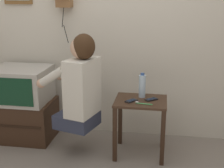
# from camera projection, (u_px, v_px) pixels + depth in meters

# --- Properties ---
(wall_back) EXTENTS (6.80, 0.05, 2.55)m
(wall_back) POSITION_uv_depth(u_px,v_px,m) (107.00, 21.00, 3.36)
(wall_back) COLOR beige
(wall_back) RESTS_ON ground_plane
(side_table) EXTENTS (0.50, 0.42, 0.57)m
(side_table) POSITION_uv_depth(u_px,v_px,m) (140.00, 113.00, 3.05)
(side_table) COLOR #382316
(side_table) RESTS_ON ground_plane
(person) EXTENTS (0.59, 0.50, 0.92)m
(person) POSITION_uv_depth(u_px,v_px,m) (80.00, 84.00, 2.96)
(person) COLOR #2D3347
(person) RESTS_ON ground_plane
(tv_stand) EXTENTS (0.73, 0.49, 0.43)m
(tv_stand) POSITION_uv_depth(u_px,v_px,m) (21.00, 119.00, 3.48)
(tv_stand) COLOR #382316
(tv_stand) RESTS_ON ground_plane
(television) EXTENTS (0.60, 0.53, 0.37)m
(television) POSITION_uv_depth(u_px,v_px,m) (21.00, 85.00, 3.36)
(television) COLOR #ADA89E
(television) RESTS_ON tv_stand
(cell_phone_held) EXTENTS (0.12, 0.13, 0.01)m
(cell_phone_held) POSITION_uv_depth(u_px,v_px,m) (131.00, 101.00, 2.98)
(cell_phone_held) COLOR black
(cell_phone_held) RESTS_ON side_table
(cell_phone_spare) EXTENTS (0.13, 0.13, 0.01)m
(cell_phone_spare) POSITION_uv_depth(u_px,v_px,m) (151.00, 99.00, 3.02)
(cell_phone_spare) COLOR black
(cell_phone_spare) RESTS_ON side_table
(water_bottle) EXTENTS (0.07, 0.07, 0.25)m
(water_bottle) POSITION_uv_depth(u_px,v_px,m) (142.00, 86.00, 3.07)
(water_bottle) COLOR #ADC6DB
(water_bottle) RESTS_ON side_table
(toothbrush) EXTENTS (0.16, 0.03, 0.02)m
(toothbrush) POSITION_uv_depth(u_px,v_px,m) (143.00, 103.00, 2.90)
(toothbrush) COLOR #4CBF66
(toothbrush) RESTS_ON side_table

